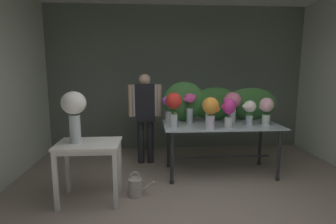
% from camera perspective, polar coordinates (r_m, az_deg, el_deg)
% --- Properties ---
extents(ground_plane, '(7.16, 7.16, 0.00)m').
position_cam_1_polar(ground_plane, '(4.35, 4.10, -13.40)').
color(ground_plane, gray).
extents(wall_back, '(5.36, 0.12, 2.92)m').
position_cam_1_polar(wall_back, '(5.63, 1.93, 7.09)').
color(wall_back, slate).
rests_on(wall_back, ground).
extents(wall_left, '(0.12, 3.38, 2.92)m').
position_cam_1_polar(wall_left, '(4.50, -32.00, 5.17)').
color(wall_left, silver).
rests_on(wall_left, ground).
extents(display_table_glass, '(1.80, 0.88, 0.82)m').
position_cam_1_polar(display_table_glass, '(4.30, 11.17, -4.23)').
color(display_table_glass, silver).
rests_on(display_table_glass, ground).
extents(side_table_white, '(0.77, 0.56, 0.76)m').
position_cam_1_polar(side_table_white, '(3.51, -16.51, -7.91)').
color(side_table_white, white).
rests_on(side_table_white, ground).
extents(florist, '(0.57, 0.24, 1.60)m').
position_cam_1_polar(florist, '(4.67, -4.90, 0.75)').
color(florist, '#232328').
rests_on(florist, ground).
extents(foliage_backdrop, '(1.93, 0.31, 0.65)m').
position_cam_1_polar(foliage_backdrop, '(4.53, 10.07, 1.90)').
color(foliage_backdrop, '#387033').
rests_on(foliage_backdrop, display_table_glass).
extents(vase_magenta_ranunculus, '(0.22, 0.20, 0.43)m').
position_cam_1_polar(vase_magenta_ranunculus, '(4.01, 12.88, 0.43)').
color(vase_magenta_ranunculus, silver).
rests_on(vase_magenta_ranunculus, display_table_glass).
extents(vase_blush_tulips, '(0.21, 0.21, 0.42)m').
position_cam_1_polar(vase_blush_tulips, '(4.37, 20.24, 0.69)').
color(vase_blush_tulips, silver).
rests_on(vase_blush_tulips, display_table_glass).
extents(vase_peach_snapdragons, '(0.23, 0.22, 0.40)m').
position_cam_1_polar(vase_peach_snapdragons, '(4.19, 8.79, 0.88)').
color(vase_peach_snapdragons, silver).
rests_on(vase_peach_snapdragons, display_table_glass).
extents(vase_fuchsia_lilies, '(0.21, 0.19, 0.47)m').
position_cam_1_polar(vase_fuchsia_lilies, '(4.24, 4.67, 1.58)').
color(vase_fuchsia_lilies, silver).
rests_on(vase_fuchsia_lilies, display_table_glass).
extents(vase_scarlet_hydrangea, '(0.23, 0.23, 0.52)m').
position_cam_1_polar(vase_scarlet_hydrangea, '(3.93, 1.23, 1.48)').
color(vase_scarlet_hydrangea, silver).
rests_on(vase_scarlet_hydrangea, display_table_glass).
extents(vase_sunset_roses, '(0.26, 0.23, 0.46)m').
position_cam_1_polar(vase_sunset_roses, '(3.86, 9.14, 0.46)').
color(vase_sunset_roses, silver).
rests_on(vase_sunset_roses, display_table_glass).
extents(vase_rosy_peonies, '(0.29, 0.28, 0.49)m').
position_cam_1_polar(vase_rosy_peonies, '(4.41, 13.56, 1.91)').
color(vase_rosy_peonies, silver).
rests_on(vase_rosy_peonies, display_table_glass).
extents(vase_ivory_carnations, '(0.21, 0.18, 0.38)m').
position_cam_1_polar(vase_ivory_carnations, '(4.25, 16.97, 0.34)').
color(vase_ivory_carnations, silver).
rests_on(vase_ivory_carnations, display_table_glass).
extents(vase_violet_freesia, '(0.22, 0.20, 0.43)m').
position_cam_1_polar(vase_violet_freesia, '(4.23, 0.11, 1.32)').
color(vase_violet_freesia, silver).
rests_on(vase_violet_freesia, display_table_glass).
extents(vase_white_roses_tall, '(0.30, 0.30, 0.64)m').
position_cam_1_polar(vase_white_roses_tall, '(3.44, -19.43, 0.41)').
color(vase_white_roses_tall, silver).
rests_on(vase_white_roses_tall, side_table_white).
extents(watering_can, '(0.35, 0.18, 0.34)m').
position_cam_1_polar(watering_can, '(3.69, -6.93, -15.55)').
color(watering_can, '#B7B2A8').
rests_on(watering_can, ground).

